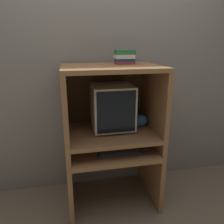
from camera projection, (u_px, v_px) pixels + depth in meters
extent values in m
plane|color=#756651|center=(118.00, 221.00, 1.99)|extent=(12.00, 12.00, 0.00)
cube|color=gray|center=(104.00, 68.00, 2.24)|extent=(6.00, 0.06, 2.60)
cube|color=brown|center=(70.00, 178.00, 2.11)|extent=(0.04, 0.63, 0.60)
cube|color=brown|center=(150.00, 168.00, 2.27)|extent=(0.04, 0.63, 0.60)
cube|color=brown|center=(115.00, 155.00, 1.96)|extent=(0.78, 0.37, 0.04)
cube|color=brown|center=(68.00, 142.00, 2.00)|extent=(0.04, 0.63, 0.15)
cube|color=brown|center=(152.00, 135.00, 2.16)|extent=(0.04, 0.63, 0.15)
cube|color=brown|center=(111.00, 133.00, 2.06)|extent=(0.78, 0.63, 0.04)
cube|color=brown|center=(65.00, 102.00, 1.88)|extent=(0.04, 0.63, 0.61)
cube|color=brown|center=(154.00, 98.00, 2.04)|extent=(0.04, 0.63, 0.61)
cube|color=brown|center=(111.00, 68.00, 1.88)|extent=(0.78, 0.63, 0.04)
cube|color=#48321E|center=(106.00, 93.00, 2.25)|extent=(0.78, 0.01, 0.61)
cylinder|color=beige|center=(112.00, 127.00, 2.12)|extent=(0.21, 0.21, 0.02)
cube|color=beige|center=(112.00, 106.00, 2.06)|extent=(0.38, 0.38, 0.41)
cube|color=black|center=(116.00, 112.00, 1.87)|extent=(0.34, 0.01, 0.37)
cube|color=#2D2D30|center=(119.00, 152.00, 1.96)|extent=(0.39, 0.17, 0.02)
cube|color=#474749|center=(119.00, 151.00, 1.96)|extent=(0.36, 0.13, 0.01)
ellipsoid|color=#28282B|center=(147.00, 149.00, 2.00)|extent=(0.08, 0.05, 0.03)
ellipsoid|color=#336BB7|center=(140.00, 121.00, 2.15)|extent=(0.14, 0.11, 0.12)
cube|color=maroon|center=(125.00, 63.00, 1.98)|extent=(0.17, 0.12, 0.02)
cube|color=navy|center=(125.00, 60.00, 1.97)|extent=(0.17, 0.11, 0.03)
cube|color=beige|center=(124.00, 57.00, 1.95)|extent=(0.17, 0.11, 0.03)
cube|color=#236638|center=(125.00, 52.00, 1.96)|extent=(0.18, 0.11, 0.04)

